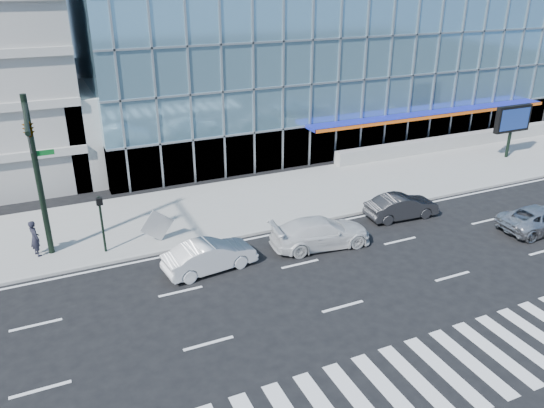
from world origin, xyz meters
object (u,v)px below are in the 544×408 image
at_px(ped_signal_post, 101,216).
at_px(silver_suv, 541,219).
at_px(marquee_sign, 513,120).
at_px(tilted_panel, 157,226).
at_px(white_sedan, 210,256).
at_px(dark_sedan, 402,206).
at_px(traffic_signal, 32,145).
at_px(white_suv, 321,232).
at_px(pedestrian, 35,238).

bearing_deg(ped_signal_post, silver_suv, -17.51).
relative_size(marquee_sign, tilted_panel, 3.08).
distance_m(white_sedan, dark_sedan, 12.05).
relative_size(traffic_signal, white_sedan, 1.79).
bearing_deg(tilted_panel, white_suv, -27.13).
distance_m(traffic_signal, dark_sedan, 19.73).
distance_m(silver_suv, dark_sedan, 7.52).
bearing_deg(tilted_panel, pedestrian, 169.25).
distance_m(traffic_signal, white_suv, 14.31).
bearing_deg(marquee_sign, pedestrian, -176.58).
distance_m(silver_suv, pedestrian, 26.75).
relative_size(white_sedan, dark_sedan, 1.04).
relative_size(ped_signal_post, white_suv, 0.57).
relative_size(ped_signal_post, white_sedan, 0.67).
height_order(ped_signal_post, tilted_panel, ped_signal_post).
distance_m(white_suv, pedestrian, 14.29).
distance_m(white_sedan, tilted_panel, 4.04).
relative_size(silver_suv, dark_sedan, 1.15).
bearing_deg(pedestrian, traffic_signal, -177.70).
xyz_separation_m(white_sedan, tilted_panel, (-1.65, 3.68, 0.32)).
bearing_deg(ped_signal_post, white_suv, -19.51).
xyz_separation_m(marquee_sign, silver_suv, (-8.16, -10.10, -2.38)).
bearing_deg(traffic_signal, marquee_sign, 5.92).
bearing_deg(white_sedan, dark_sedan, -91.90).
xyz_separation_m(traffic_signal, ped_signal_post, (2.50, 0.37, -4.02)).
bearing_deg(traffic_signal, white_suv, -14.37).
bearing_deg(traffic_signal, tilted_panel, 4.75).
bearing_deg(ped_signal_post, tilted_panel, 1.21).
bearing_deg(white_suv, silver_suv, -99.95).
xyz_separation_m(silver_suv, pedestrian, (-25.49, 8.09, 0.40)).
height_order(ped_signal_post, marquee_sign, marquee_sign).
bearing_deg(tilted_panel, white_sedan, -67.04).
bearing_deg(pedestrian, dark_sedan, -122.88).
height_order(silver_suv, white_suv, white_suv).
bearing_deg(dark_sedan, marquee_sign, -64.87).
bearing_deg(dark_sedan, ped_signal_post, 84.89).
height_order(white_sedan, pedestrian, pedestrian).
xyz_separation_m(white_suv, dark_sedan, (6.00, 1.14, -0.06)).
bearing_deg(ped_signal_post, traffic_signal, -171.48).
bearing_deg(dark_sedan, tilted_panel, 82.96).
distance_m(marquee_sign, dark_sedan, 15.40).
height_order(silver_suv, pedestrian, pedestrian).
bearing_deg(marquee_sign, ped_signal_post, -174.29).
distance_m(pedestrian, tilted_panel, 5.92).
relative_size(traffic_signal, pedestrian, 4.26).
distance_m(white_suv, white_sedan, 6.00).
relative_size(silver_suv, pedestrian, 2.62).
distance_m(traffic_signal, tilted_panel, 7.29).
bearing_deg(traffic_signal, pedestrian, 114.83).
xyz_separation_m(ped_signal_post, white_sedan, (4.34, -3.62, -1.40)).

